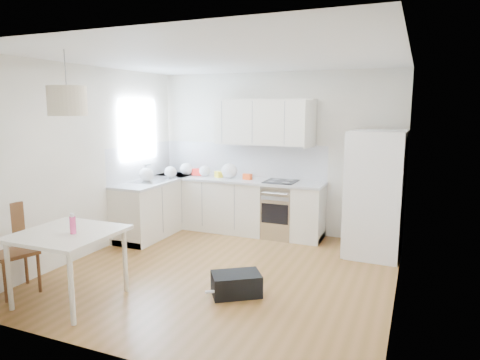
% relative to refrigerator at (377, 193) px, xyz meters
% --- Properties ---
extents(floor, '(4.20, 4.20, 0.00)m').
position_rel_refrigerator_xyz_m(floor, '(-1.73, -1.51, -0.90)').
color(floor, brown).
rests_on(floor, ground).
extents(ceiling, '(4.20, 4.20, 0.00)m').
position_rel_refrigerator_xyz_m(ceiling, '(-1.73, -1.51, 1.80)').
color(ceiling, white).
rests_on(ceiling, wall_back).
extents(wall_back, '(4.20, 0.00, 4.20)m').
position_rel_refrigerator_xyz_m(wall_back, '(-1.73, 0.59, 0.45)').
color(wall_back, beige).
rests_on(wall_back, floor).
extents(wall_left, '(0.00, 4.20, 4.20)m').
position_rel_refrigerator_xyz_m(wall_left, '(-3.83, -1.51, 0.45)').
color(wall_left, beige).
rests_on(wall_left, floor).
extents(wall_right, '(0.00, 4.20, 4.20)m').
position_rel_refrigerator_xyz_m(wall_right, '(0.37, -1.51, 0.45)').
color(wall_right, beige).
rests_on(wall_right, floor).
extents(window_glassblock, '(0.02, 1.00, 1.00)m').
position_rel_refrigerator_xyz_m(window_glassblock, '(-3.82, -0.36, 0.85)').
color(window_glassblock, '#BFE0F9').
rests_on(window_glassblock, wall_left).
extents(cabinets_back, '(3.00, 0.60, 0.88)m').
position_rel_refrigerator_xyz_m(cabinets_back, '(-2.33, 0.29, -0.46)').
color(cabinets_back, silver).
rests_on(cabinets_back, floor).
extents(cabinets_left, '(0.60, 1.80, 0.88)m').
position_rel_refrigerator_xyz_m(cabinets_left, '(-3.53, -0.31, -0.46)').
color(cabinets_left, silver).
rests_on(cabinets_left, floor).
extents(counter_back, '(3.02, 0.64, 0.04)m').
position_rel_refrigerator_xyz_m(counter_back, '(-2.33, 0.29, 0.00)').
color(counter_back, '#B8BABD').
rests_on(counter_back, cabinets_back).
extents(counter_left, '(0.64, 1.82, 0.04)m').
position_rel_refrigerator_xyz_m(counter_left, '(-3.53, -0.31, 0.00)').
color(counter_left, '#B8BABD').
rests_on(counter_left, cabinets_left).
extents(backsplash_back, '(3.00, 0.01, 0.58)m').
position_rel_refrigerator_xyz_m(backsplash_back, '(-2.33, 0.59, 0.31)').
color(backsplash_back, white).
rests_on(backsplash_back, wall_back).
extents(backsplash_left, '(0.01, 1.80, 0.58)m').
position_rel_refrigerator_xyz_m(backsplash_left, '(-3.82, -0.31, 0.31)').
color(backsplash_left, white).
rests_on(backsplash_left, wall_left).
extents(upper_cabinets, '(1.70, 0.32, 0.75)m').
position_rel_refrigerator_xyz_m(upper_cabinets, '(-1.88, 0.43, 0.98)').
color(upper_cabinets, silver).
rests_on(upper_cabinets, wall_back).
extents(range_oven, '(0.50, 0.61, 0.88)m').
position_rel_refrigerator_xyz_m(range_oven, '(-1.53, 0.29, -0.46)').
color(range_oven, '#B0B3B5').
rests_on(range_oven, floor).
extents(sink, '(0.50, 0.80, 0.16)m').
position_rel_refrigerator_xyz_m(sink, '(-3.53, -0.36, 0.02)').
color(sink, '#B0B3B5').
rests_on(sink, counter_left).
extents(refrigerator, '(0.89, 0.93, 1.80)m').
position_rel_refrigerator_xyz_m(refrigerator, '(0.00, 0.00, 0.00)').
color(refrigerator, white).
rests_on(refrigerator, floor).
extents(dining_table, '(1.01, 1.01, 0.79)m').
position_rel_refrigerator_xyz_m(dining_table, '(-2.94, -2.91, -0.20)').
color(dining_table, beige).
rests_on(dining_table, floor).
extents(dining_chair, '(0.54, 0.54, 1.01)m').
position_rel_refrigerator_xyz_m(dining_chair, '(-3.66, -3.00, -0.39)').
color(dining_chair, '#513418').
rests_on(dining_chair, floor).
extents(drink_bottle, '(0.07, 0.07, 0.22)m').
position_rel_refrigerator_xyz_m(drink_bottle, '(-2.82, -2.94, -0.00)').
color(drink_bottle, '#ED4180').
rests_on(drink_bottle, dining_table).
extents(gym_bag, '(0.65, 0.60, 0.25)m').
position_rel_refrigerator_xyz_m(gym_bag, '(-1.31, -2.07, -0.77)').
color(gym_bag, black).
rests_on(gym_bag, floor).
extents(pendant_lamp, '(0.43, 0.43, 0.31)m').
position_rel_refrigerator_xyz_m(pendant_lamp, '(-2.88, -2.84, 1.28)').
color(pendant_lamp, beige).
rests_on(pendant_lamp, ceiling).
extents(grocery_bag_a, '(0.24, 0.21, 0.22)m').
position_rel_refrigerator_xyz_m(grocery_bag_a, '(-3.30, 0.31, 0.13)').
color(grocery_bag_a, white).
rests_on(grocery_bag_a, counter_back).
extents(grocery_bag_b, '(0.21, 0.18, 0.19)m').
position_rel_refrigerator_xyz_m(grocery_bag_b, '(-2.94, 0.32, 0.12)').
color(grocery_bag_b, white).
rests_on(grocery_bag_b, counter_back).
extents(grocery_bag_c, '(0.28, 0.24, 0.25)m').
position_rel_refrigerator_xyz_m(grocery_bag_c, '(-2.46, 0.31, 0.15)').
color(grocery_bag_c, white).
rests_on(grocery_bag_c, counter_back).
extents(grocery_bag_d, '(0.22, 0.19, 0.20)m').
position_rel_refrigerator_xyz_m(grocery_bag_d, '(-3.41, -0.06, 0.12)').
color(grocery_bag_d, white).
rests_on(grocery_bag_d, counter_back).
extents(grocery_bag_e, '(0.25, 0.21, 0.22)m').
position_rel_refrigerator_xyz_m(grocery_bag_e, '(-3.58, -0.52, 0.13)').
color(grocery_bag_e, white).
rests_on(grocery_bag_e, counter_left).
extents(snack_orange, '(0.15, 0.10, 0.10)m').
position_rel_refrigerator_xyz_m(snack_orange, '(-2.11, 0.28, 0.07)').
color(snack_orange, '#EF4A15').
rests_on(snack_orange, counter_back).
extents(snack_yellow, '(0.17, 0.16, 0.10)m').
position_rel_refrigerator_xyz_m(snack_yellow, '(-2.67, 0.31, 0.07)').
color(snack_yellow, yellow).
rests_on(snack_yellow, counter_back).
extents(snack_red, '(0.19, 0.13, 0.12)m').
position_rel_refrigerator_xyz_m(snack_red, '(-3.10, 0.36, 0.08)').
color(snack_red, red).
rests_on(snack_red, counter_back).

